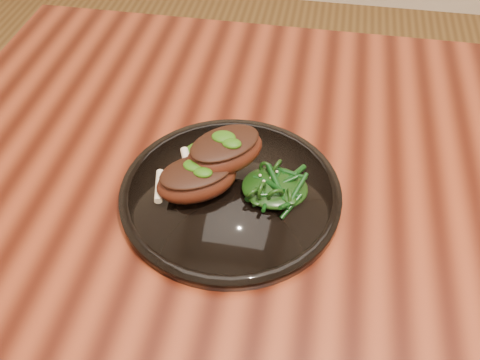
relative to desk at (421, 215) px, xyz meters
name	(u,v)px	position (x,y,z in m)	size (l,w,h in m)	color
desk	(421,215)	(0.00, 0.00, 0.00)	(1.60, 0.80, 0.75)	#330E06
plate	(231,193)	(-0.29, -0.09, 0.09)	(0.31, 0.31, 0.02)	black
lamb_chop_front	(196,179)	(-0.33, -0.10, 0.13)	(0.13, 0.12, 0.05)	#45190D
lamb_chop_back	(224,151)	(-0.30, -0.06, 0.14)	(0.14, 0.13, 0.05)	#45190D
herb_smear	(213,153)	(-0.33, -0.02, 0.10)	(0.09, 0.06, 0.01)	#163F06
greens_heap	(275,185)	(-0.23, -0.08, 0.12)	(0.09, 0.09, 0.03)	black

